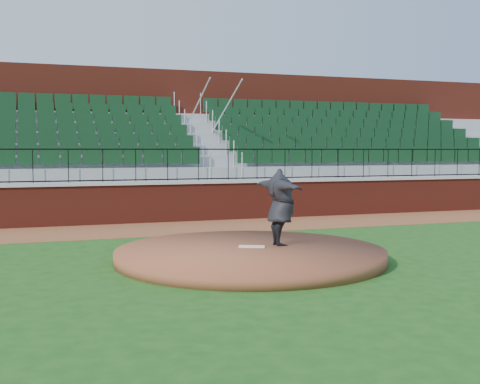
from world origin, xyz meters
The scene contains 10 objects.
ground centered at (0.00, 0.00, 0.00)m, with size 90.00×90.00×0.00m, color #1B4A15.
warning_track centered at (0.00, 5.40, 0.01)m, with size 34.00×3.20×0.01m, color brown.
field_wall centered at (0.00, 7.00, 0.60)m, with size 34.00×0.35×1.20m, color maroon.
wall_cap centered at (0.00, 7.00, 1.25)m, with size 34.00×0.45×0.10m, color #B7B7B7.
wall_railing centered at (0.00, 7.00, 1.80)m, with size 34.00×0.05×1.00m, color black, non-canonical shape.
seating_stands centered at (0.00, 9.72, 2.30)m, with size 34.00×5.10×4.60m, color gray, non-canonical shape.
concourse_wall centered at (0.00, 12.52, 2.75)m, with size 34.00×0.50×5.50m, color maroon.
pitchers_mound centered at (-0.36, -0.17, 0.12)m, with size 5.54×5.54×0.25m, color brown.
pitching_rubber centered at (-0.28, -0.04, 0.27)m, with size 0.54×0.14×0.04m, color white.
pitcher centered at (0.39, 0.01, 1.07)m, with size 2.01×0.55×1.64m, color black.
Camera 1 is at (-4.62, -11.75, 2.28)m, focal length 45.29 mm.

